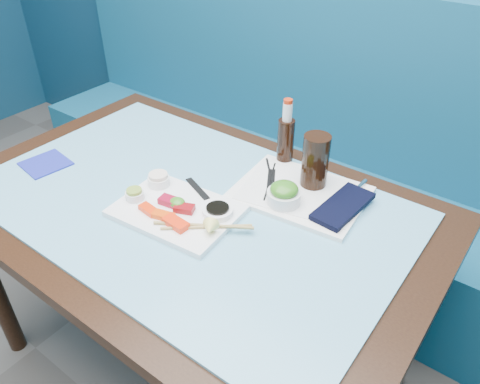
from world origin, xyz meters
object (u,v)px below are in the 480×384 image
Objects in this scene: sashimi_plate at (177,211)px; blue_napkin at (46,164)px; booth_bench at (318,181)px; cola_glass at (315,161)px; serving_tray at (300,193)px; dining_table at (189,226)px; seaweed_bowl at (284,197)px; cola_bottle_body at (286,142)px.

blue_napkin is at bearing -177.75° from sashimi_plate.
booth_bench reaches higher than blue_napkin.
serving_tray is at bearing -100.30° from cola_glass.
blue_napkin is at bearing -152.20° from cola_glass.
dining_table is 8.76× the size of cola_glass.
serving_tray is at bearing 82.41° from seaweed_bowl.
dining_table is 0.30m from seaweed_bowl.
booth_bench is at bearing 114.08° from cola_glass.
dining_table is at bearing 100.12° from sashimi_plate.
sashimi_plate is 0.30m from seaweed_bowl.
cola_glass is (0.01, 0.05, 0.09)m from serving_tray.
serving_tray is 0.10m from cola_glass.
booth_bench reaches higher than serving_tray.
serving_tray is 3.83× the size of seaweed_bowl.
booth_bench is at bearing 62.79° from blue_napkin.
serving_tray is (0.23, 0.28, -0.00)m from sashimi_plate.
cola_glass is 0.16m from cola_bottle_body.
seaweed_bowl is (0.23, 0.14, 0.12)m from dining_table.
booth_bench is 0.78m from cola_glass.
blue_napkin is at bearing -160.73° from serving_tray.
seaweed_bowl reaches higher than serving_tray.
sashimi_plate is at bearing -125.65° from cola_glass.
cola_glass is at bearing -26.82° from cola_bottle_body.
blue_napkin is (-0.74, -0.34, -0.00)m from serving_tray.
seaweed_bowl is at bearing 19.97° from blue_napkin.
booth_bench is 0.85m from seaweed_bowl.
cola_bottle_body is 1.13× the size of blue_napkin.
sashimi_plate is 0.42m from cola_bottle_body.
seaweed_bowl is (0.22, 0.20, 0.02)m from sashimi_plate.
serving_tray is 0.20m from cola_bottle_body.
booth_bench reaches higher than cola_bottle_body.
cola_bottle_body is (0.11, -0.50, 0.46)m from booth_bench.
serving_tray is 2.43× the size of cola_bottle_body.
seaweed_bowl is (-0.01, -0.07, 0.03)m from serving_tray.
cola_bottle_body is 0.77m from blue_napkin.
serving_tray is 2.27× the size of cola_glass.
dining_table is 14.82× the size of seaweed_bowl.
booth_bench is at bearing 105.94° from serving_tray.
seaweed_bowl is (0.23, -0.70, 0.42)m from booth_bench.
sashimi_plate is 3.48× the size of seaweed_bowl.
booth_bench is 0.77m from serving_tray.
booth_bench is 0.98m from sashimi_plate.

